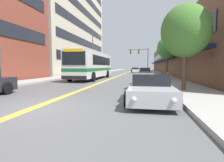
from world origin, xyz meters
name	(u,v)px	position (x,y,z in m)	size (l,w,h in m)	color
ground_plane	(126,73)	(0.00, 37.00, 0.00)	(240.00, 240.00, 0.00)	#565659
sidewalk_left	(99,72)	(-6.92, 37.00, 0.08)	(2.85, 106.00, 0.15)	#9E9B96
sidewalk_right	(155,73)	(6.92, 37.00, 0.08)	(2.85, 106.00, 0.15)	#9E9B96
centre_line	(126,73)	(0.00, 37.00, 0.00)	(0.34, 106.00, 0.01)	yellow
office_tower_left	(61,7)	(-14.58, 32.33, 15.16)	(12.08, 30.69, 30.32)	beige
storefront_row_right	(181,58)	(12.57, 37.00, 3.61)	(9.10, 68.00, 7.21)	brown
city_bus	(93,64)	(-2.25, 15.40, 1.83)	(2.85, 12.05, 3.23)	silver
car_red_parked_left_mid	(102,71)	(-4.34, 29.40, 0.57)	(2.04, 4.18, 1.20)	maroon
car_silver_parked_right_foreground	(150,88)	(4.34, 2.07, 0.57)	(2.02, 4.78, 1.22)	#B7B7BC
car_dark_grey_parked_right_mid	(145,73)	(4.30, 21.22, 0.64)	(2.04, 4.65, 1.38)	#38383D
car_navy_moving_lead	(135,70)	(1.31, 51.80, 0.60)	(2.12, 4.92, 1.27)	#19234C
car_white_moving_second	(136,70)	(2.27, 39.42, 0.60)	(2.03, 4.52, 1.28)	white
traffic_signal_mast	(141,55)	(3.44, 38.65, 4.39)	(5.16, 0.38, 6.19)	#47474C
street_lamp_left_near	(1,17)	(-5.07, 4.19, 4.69)	(1.86, 0.28, 7.97)	#47474C
street_lamp_left_far	(94,52)	(-5.03, 26.08, 4.35)	(1.95, 0.28, 7.32)	#47474C
street_tree_right_near	(185,31)	(6.42, 5.13, 3.60)	(2.82, 2.82, 5.01)	brown
street_tree_right_mid	(167,48)	(6.85, 15.98, 3.76)	(2.40, 2.40, 4.96)	brown
fire_hydrant	(167,78)	(5.95, 8.62, 0.61)	(0.32, 0.24, 0.93)	yellow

